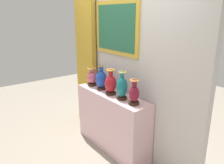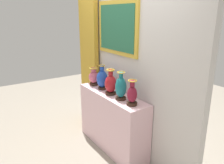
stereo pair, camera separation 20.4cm
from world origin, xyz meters
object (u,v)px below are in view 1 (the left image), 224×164
at_px(vase_rose, 92,77).
at_px(vase_sapphire, 101,79).
at_px(vase_crimson, 111,84).
at_px(vase_teal, 122,87).
at_px(vase_burgundy, 134,94).

relative_size(vase_rose, vase_sapphire, 0.79).
distance_m(vase_sapphire, vase_crimson, 0.27).
height_order(vase_rose, vase_crimson, vase_crimson).
xyz_separation_m(vase_sapphire, vase_teal, (0.53, -0.02, 0.01)).
xyz_separation_m(vase_teal, vase_burgundy, (0.24, 0.01, -0.03)).
height_order(vase_teal, vase_burgundy, vase_teal).
relative_size(vase_teal, vase_burgundy, 1.17).
relative_size(vase_crimson, vase_burgundy, 1.12).
bearing_deg(vase_crimson, vase_teal, 0.17).
bearing_deg(vase_rose, vase_burgundy, -0.18).
xyz_separation_m(vase_sapphire, vase_burgundy, (0.77, -0.01, -0.02)).
xyz_separation_m(vase_sapphire, vase_crimson, (0.27, -0.02, -0.00)).
distance_m(vase_teal, vase_burgundy, 0.24).
bearing_deg(vase_crimson, vase_rose, 178.94).
height_order(vase_sapphire, vase_teal, vase_teal).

